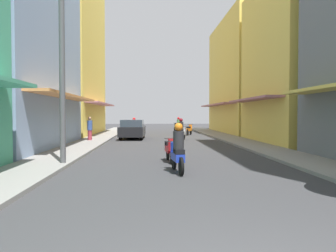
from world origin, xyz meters
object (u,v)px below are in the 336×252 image
motorbike_black (178,125)px  utility_pole (62,62)px  motorbike_maroon (134,128)px  motorbike_blue (178,150)px  motorbike_red (170,149)px  motorbike_orange (189,129)px  motorbike_silver (182,130)px  pedestrian_crossing (90,129)px  parked_car (132,129)px

motorbike_black → utility_pole: 23.81m
motorbike_maroon → motorbike_blue: same height
motorbike_blue → motorbike_red: 2.41m
motorbike_blue → motorbike_red: motorbike_blue is taller
motorbike_orange → motorbike_red: same height
motorbike_silver → motorbike_red: 11.06m
motorbike_silver → motorbike_black: same height
motorbike_orange → motorbike_silver: bearing=-101.5°
motorbike_black → motorbike_silver: bearing=-93.3°
motorbike_maroon → motorbike_red: bearing=-82.4°
motorbike_orange → motorbike_blue: (-2.65, -19.66, 0.20)m
motorbike_silver → motorbike_black: bearing=86.7°
motorbike_black → motorbike_red: motorbike_black is taller
motorbike_orange → pedestrian_crossing: size_ratio=1.02×
motorbike_orange → motorbike_blue: motorbike_blue is taller
motorbike_silver → motorbike_orange: (1.29, 6.31, -0.20)m
motorbike_black → motorbike_orange: 4.80m
motorbike_silver → motorbike_blue: (-1.36, -13.35, 0.00)m
motorbike_black → utility_pole: bearing=-104.6°
motorbike_black → pedestrian_crossing: (-6.93, -12.00, 0.14)m
motorbike_silver → parked_car: motorbike_silver is taller
motorbike_silver → motorbike_maroon: bearing=123.1°
motorbike_red → parked_car: bearing=99.6°
parked_car → utility_pole: utility_pole is taller
motorbike_black → motorbike_red: 22.12m
motorbike_silver → motorbike_maroon: (-3.66, 5.62, 0.00)m
motorbike_orange → parked_car: (-4.85, -4.82, 0.24)m
motorbike_silver → motorbike_blue: bearing=-95.8°
motorbike_black → motorbike_blue: bearing=-94.7°
motorbike_blue → parked_car: bearing=98.4°
motorbike_silver → motorbike_red: bearing=-97.6°
motorbike_silver → utility_pole: utility_pole is taller
motorbike_maroon → motorbike_orange: 5.00m
motorbike_maroon → motorbike_red: motorbike_maroon is taller
motorbike_blue → pedestrian_crossing: 13.36m
motorbike_orange → motorbike_red: bearing=-99.0°
motorbike_red → parked_car: size_ratio=0.44×
motorbike_black → motorbike_maroon: size_ratio=0.97×
utility_pole → motorbike_blue: bearing=-21.4°
pedestrian_crossing → utility_pole: bearing=-84.9°
motorbike_black → motorbike_red: bearing=-95.4°
motorbike_black → motorbike_red: (-2.09, -22.02, -0.20)m
motorbike_black → utility_pole: utility_pole is taller
motorbike_red → utility_pole: size_ratio=0.25×
motorbike_red → utility_pole: utility_pole is taller
motorbike_orange → motorbike_red: (-2.75, -17.27, 0.00)m
motorbike_maroon → parked_car: 4.13m
motorbike_silver → motorbike_maroon: same height
motorbike_maroon → utility_pole: bearing=-95.5°
motorbike_red → motorbike_blue: bearing=-87.6°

